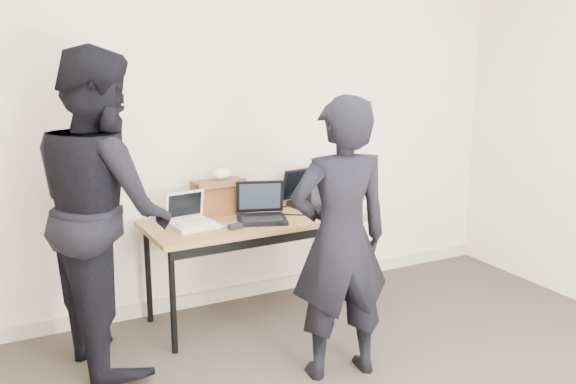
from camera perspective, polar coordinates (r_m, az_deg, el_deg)
room at (r=2.71m, az=13.66°, el=1.06°), size 4.60×4.60×2.80m
desk at (r=4.42m, az=-2.88°, el=-3.10°), size 1.51×0.68×0.72m
laptop_beige at (r=4.25m, az=-8.59°, el=-2.47°), size 0.30×0.30×0.22m
laptop_center at (r=4.36m, az=-2.39°, el=-1.72°), size 0.42×0.41×0.25m
laptop_right at (r=4.77m, az=2.00°, el=-0.38°), size 0.40×0.39×0.26m
leather_satchel at (r=4.51m, az=-6.18°, el=-0.38°), size 0.37×0.20×0.25m
tissue at (r=4.49m, az=-5.90°, el=1.62°), size 0.14×0.12×0.08m
equipment_box at (r=4.83m, az=2.99°, el=-0.00°), size 0.29×0.25×0.16m
power_brick at (r=4.17m, az=-4.71°, el=-3.07°), size 0.09×0.06×0.03m
cables at (r=4.48m, az=-0.59°, el=-2.03°), size 0.99×0.37×0.01m
person_typist at (r=3.63m, az=4.65°, el=-4.27°), size 0.64×0.47×1.63m
person_observer at (r=3.91m, az=-16.03°, el=-1.43°), size 0.81×0.99×1.89m
baseboard at (r=4.94m, az=-4.41°, el=-8.81°), size 4.50×0.03×0.10m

